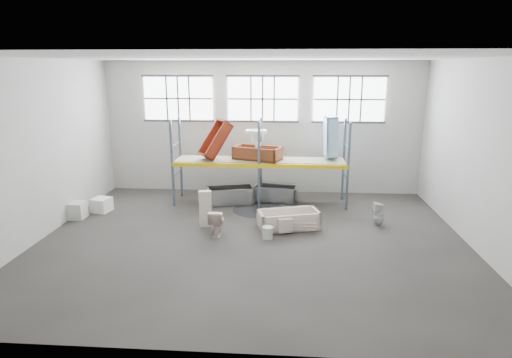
# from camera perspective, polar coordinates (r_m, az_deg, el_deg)

# --- Properties ---
(floor) EXTENTS (12.00, 10.00, 0.10)m
(floor) POSITION_cam_1_polar(r_m,az_deg,el_deg) (12.35, -0.50, -8.29)
(floor) COLOR #47403C
(floor) RESTS_ON ground
(ceiling) EXTENTS (12.00, 10.00, 0.10)m
(ceiling) POSITION_cam_1_polar(r_m,az_deg,el_deg) (11.38, -0.56, 16.09)
(ceiling) COLOR silver
(ceiling) RESTS_ON ground
(wall_back) EXTENTS (12.00, 0.10, 5.00)m
(wall_back) POSITION_cam_1_polar(r_m,az_deg,el_deg) (16.57, 0.88, 6.79)
(wall_back) COLOR #B1AEA5
(wall_back) RESTS_ON ground
(wall_front) EXTENTS (12.00, 0.10, 5.00)m
(wall_front) POSITION_cam_1_polar(r_m,az_deg,el_deg) (6.74, -3.98, -4.97)
(wall_front) COLOR #ACA8A0
(wall_front) RESTS_ON ground
(wall_left) EXTENTS (0.10, 10.00, 5.00)m
(wall_left) POSITION_cam_1_polar(r_m,az_deg,el_deg) (13.50, -27.11, 3.38)
(wall_left) COLOR #A29E95
(wall_left) RESTS_ON ground
(wall_right) EXTENTS (0.10, 10.00, 5.00)m
(wall_right) POSITION_cam_1_polar(r_m,az_deg,el_deg) (12.65, 27.98, 2.62)
(wall_right) COLOR #BAB5AC
(wall_right) RESTS_ON ground
(window_left) EXTENTS (2.60, 0.04, 1.60)m
(window_left) POSITION_cam_1_polar(r_m,az_deg,el_deg) (16.83, -10.25, 10.45)
(window_left) COLOR white
(window_left) RESTS_ON wall_back
(window_mid) EXTENTS (2.60, 0.04, 1.60)m
(window_mid) POSITION_cam_1_polar(r_m,az_deg,el_deg) (16.35, 0.87, 10.56)
(window_mid) COLOR white
(window_mid) RESTS_ON wall_back
(window_right) EXTENTS (2.60, 0.04, 1.60)m
(window_right) POSITION_cam_1_polar(r_m,az_deg,el_deg) (16.48, 12.24, 10.27)
(window_right) COLOR white
(window_right) RESTS_ON wall_back
(rack_upright_la) EXTENTS (0.08, 0.08, 3.00)m
(rack_upright_la) POSITION_cam_1_polar(r_m,az_deg,el_deg) (15.12, -11.03, 1.91)
(rack_upright_la) COLOR slate
(rack_upright_la) RESTS_ON floor
(rack_upright_lb) EXTENTS (0.08, 0.08, 3.00)m
(rack_upright_lb) POSITION_cam_1_polar(r_m,az_deg,el_deg) (16.26, -9.95, 2.84)
(rack_upright_lb) COLOR slate
(rack_upright_lb) RESTS_ON floor
(rack_upright_ma) EXTENTS (0.08, 0.08, 3.00)m
(rack_upright_ma) POSITION_cam_1_polar(r_m,az_deg,el_deg) (14.64, 0.39, 1.76)
(rack_upright_ma) COLOR slate
(rack_upright_ma) RESTS_ON floor
(rack_upright_mb) EXTENTS (0.08, 0.08, 3.00)m
(rack_upright_mb) POSITION_cam_1_polar(r_m,az_deg,el_deg) (15.81, 0.67, 2.72)
(rack_upright_mb) COLOR slate
(rack_upright_mb) RESTS_ON floor
(rack_upright_ra) EXTENTS (0.08, 0.08, 3.00)m
(rack_upright_ra) POSITION_cam_1_polar(r_m,az_deg,el_deg) (14.75, 12.10, 1.53)
(rack_upright_ra) COLOR slate
(rack_upright_ra) RESTS_ON floor
(rack_upright_rb) EXTENTS (0.08, 0.08, 3.00)m
(rack_upright_rb) POSITION_cam_1_polar(r_m,az_deg,el_deg) (15.92, 11.53, 2.51)
(rack_upright_rb) COLOR slate
(rack_upright_rb) RESTS_ON floor
(rack_beam_front) EXTENTS (6.00, 0.10, 0.14)m
(rack_beam_front) POSITION_cam_1_polar(r_m,az_deg,el_deg) (14.64, 0.39, 1.76)
(rack_beam_front) COLOR yellow
(rack_beam_front) RESTS_ON floor
(rack_beam_back) EXTENTS (6.00, 0.10, 0.14)m
(rack_beam_back) POSITION_cam_1_polar(r_m,az_deg,el_deg) (15.81, 0.67, 2.72)
(rack_beam_back) COLOR yellow
(rack_beam_back) RESTS_ON floor
(shelf_deck) EXTENTS (5.90, 1.10, 0.03)m
(shelf_deck) POSITION_cam_1_polar(r_m,az_deg,el_deg) (15.20, 0.54, 2.55)
(shelf_deck) COLOR gray
(shelf_deck) RESTS_ON floor
(wet_patch) EXTENTS (1.80, 1.80, 0.00)m
(wet_patch) POSITION_cam_1_polar(r_m,az_deg,el_deg) (14.85, 0.33, -4.06)
(wet_patch) COLOR black
(wet_patch) RESTS_ON floor
(bathtub_beige) EXTENTS (1.98, 1.32, 0.54)m
(bathtub_beige) POSITION_cam_1_polar(r_m,az_deg,el_deg) (13.16, 4.32, -5.38)
(bathtub_beige) COLOR beige
(bathtub_beige) RESTS_ON floor
(cistern_spare) EXTENTS (0.46, 0.32, 0.40)m
(cistern_spare) POSITION_cam_1_polar(r_m,az_deg,el_deg) (12.68, 3.87, -6.09)
(cistern_spare) COLOR beige
(cistern_spare) RESTS_ON bathtub_beige
(sink_in_tub) EXTENTS (0.61, 0.61, 0.16)m
(sink_in_tub) POSITION_cam_1_polar(r_m,az_deg,el_deg) (12.91, 1.89, -6.25)
(sink_in_tub) COLOR beige
(sink_in_tub) RESTS_ON bathtub_beige
(toilet_beige) EXTENTS (0.44, 0.75, 0.76)m
(toilet_beige) POSITION_cam_1_polar(r_m,az_deg,el_deg) (12.67, -5.19, -5.66)
(toilet_beige) COLOR beige
(toilet_beige) RESTS_ON floor
(cistern_tall) EXTENTS (0.38, 0.27, 1.13)m
(cistern_tall) POSITION_cam_1_polar(r_m,az_deg,el_deg) (13.25, -6.71, -3.93)
(cistern_tall) COLOR beige
(cistern_tall) RESTS_ON floor
(toilet_white) EXTENTS (0.36, 0.36, 0.72)m
(toilet_white) POSITION_cam_1_polar(r_m,az_deg,el_deg) (13.87, 15.98, -4.45)
(toilet_white) COLOR silver
(toilet_white) RESTS_ON floor
(steel_tub_left) EXTENTS (1.80, 1.17, 0.61)m
(steel_tub_left) POSITION_cam_1_polar(r_m,az_deg,el_deg) (15.43, -3.39, -2.18)
(steel_tub_left) COLOR #9A9EA0
(steel_tub_left) RESTS_ON floor
(steel_tub_right) EXTENTS (1.63, 0.97, 0.56)m
(steel_tub_right) POSITION_cam_1_polar(r_m,az_deg,el_deg) (15.75, 2.65, -1.91)
(steel_tub_right) COLOR #999CA1
(steel_tub_right) RESTS_ON floor
(rust_tub_flat) EXTENTS (1.82, 1.30, 0.46)m
(rust_tub_flat) POSITION_cam_1_polar(r_m,az_deg,el_deg) (15.16, 0.19, 3.45)
(rust_tub_flat) COLOR brown
(rust_tub_flat) RESTS_ON shelf_deck
(rust_tub_tilted) EXTENTS (1.32, 1.19, 1.39)m
(rust_tub_tilted) POSITION_cam_1_polar(r_m,az_deg,el_deg) (15.19, -5.41, 5.23)
(rust_tub_tilted) COLOR maroon
(rust_tub_tilted) RESTS_ON shelf_deck
(sink_on_shelf) EXTENTS (0.77, 0.62, 0.64)m
(sink_on_shelf) POSITION_cam_1_polar(r_m,az_deg,el_deg) (14.80, 0.02, 4.26)
(sink_on_shelf) COLOR white
(sink_on_shelf) RESTS_ON rust_tub_flat
(blue_tub_upright) EXTENTS (0.51, 0.71, 1.44)m
(blue_tub_upright) POSITION_cam_1_polar(r_m,az_deg,el_deg) (15.28, 9.86, 5.51)
(blue_tub_upright) COLOR #A0C9F0
(blue_tub_upright) RESTS_ON shelf_deck
(bucket) EXTENTS (0.32, 0.32, 0.35)m
(bucket) POSITION_cam_1_polar(r_m,az_deg,el_deg) (12.38, 1.53, -7.11)
(bucket) COLOR beige
(bucket) RESTS_ON floor
(carton_near) EXTENTS (0.63, 0.54, 0.53)m
(carton_near) POSITION_cam_1_polar(r_m,az_deg,el_deg) (15.13, -22.82, -3.84)
(carton_near) COLOR silver
(carton_near) RESTS_ON floor
(carton_far) EXTENTS (0.67, 0.67, 0.47)m
(carton_far) POSITION_cam_1_polar(r_m,az_deg,el_deg) (15.51, -19.79, -3.23)
(carton_far) COLOR white
(carton_far) RESTS_ON floor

